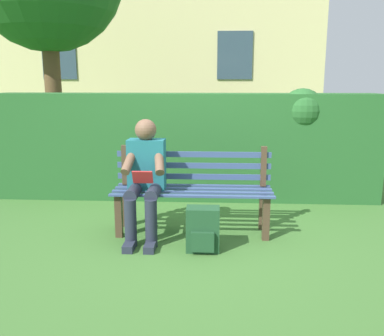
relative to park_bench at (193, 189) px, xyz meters
name	(u,v)px	position (x,y,z in m)	size (l,w,h in m)	color
ground	(193,232)	(0.00, 0.07, -0.46)	(60.00, 60.00, 0.00)	#3D6B2D
park_bench	(193,189)	(0.00, 0.00, 0.00)	(1.65, 0.48, 0.90)	#4C3828
person_seated	(145,175)	(0.48, 0.17, 0.18)	(0.44, 0.73, 1.20)	#1E6672
hedge_backdrop	(186,144)	(0.17, -1.36, 0.28)	(5.16, 0.69, 1.49)	#265B28
backpack	(203,230)	(-0.12, 0.54, -0.25)	(0.31, 0.26, 0.42)	#1E4728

